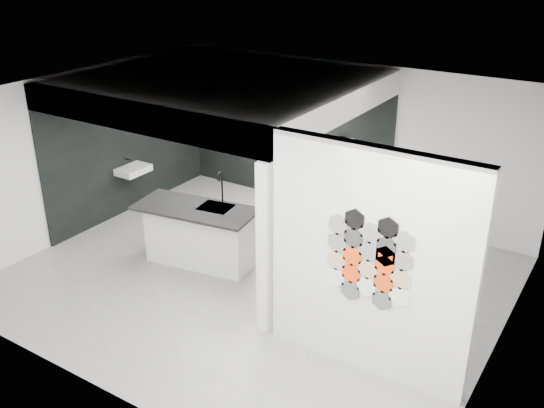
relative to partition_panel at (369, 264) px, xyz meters
The scene contains 17 objects.
floor 2.82m from the partition_panel, 155.80° to the left, with size 7.00×6.00×0.01m, color gray.
partition_panel is the anchor object (origin of this frame).
bay_clad_back 5.31m from the partition_panel, 131.60° to the left, with size 4.40×0.04×2.35m, color black.
bay_clad_left 6.04m from the partition_panel, 160.65° to the left, with size 0.04×4.00×2.35m, color black.
bulkhead 4.21m from the partition_panel, 150.43° to the left, with size 4.40×4.00×0.40m, color silver.
corner_column 1.42m from the partition_panel, behind, with size 0.16×0.16×2.35m, color silver.
fascia_beam 3.71m from the partition_panel, behind, with size 4.40×0.16×0.40m, color silver.
wall_basin 5.78m from the partition_panel, 161.77° to the left, with size 0.40×0.60×0.12m, color silver.
display_shelf 5.17m from the partition_panel, 131.55° to the left, with size 3.00×0.15×0.04m, color black.
kitchen_island 3.49m from the partition_panel, 163.91° to the left, with size 1.98×1.10×1.52m.
stockpot 6.11m from the partition_panel, 140.78° to the left, with size 0.23×0.23×0.19m, color black.
kettle 4.48m from the partition_panel, 120.44° to the left, with size 0.20×0.20×0.17m, color black.
glass_bowl 4.39m from the partition_panel, 118.23° to the left, with size 0.15×0.15×0.11m, color gray.
glass_vase 4.39m from the partition_panel, 118.23° to the left, with size 0.11×0.11×0.15m, color gray.
bottle_dark 5.47m from the partition_panel, 135.05° to the left, with size 0.07×0.07×0.18m, color black.
utensil_cup 5.56m from the partition_panel, 135.96° to the left, with size 0.08×0.08×0.10m, color black.
hex_tile_cluster 0.14m from the partition_panel, 68.73° to the right, with size 1.04×0.02×1.16m.
Camera 1 is at (4.50, -6.59, 4.78)m, focal length 40.00 mm.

